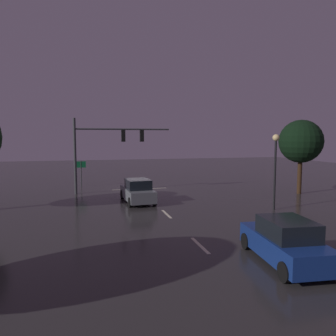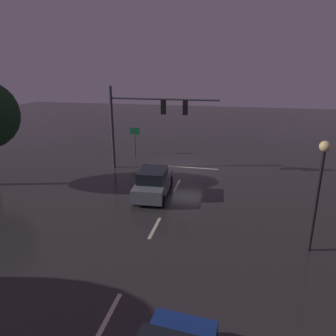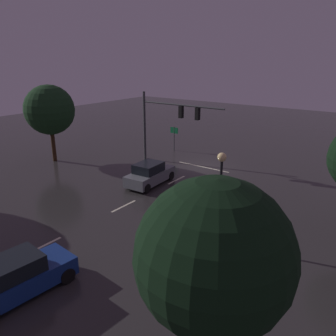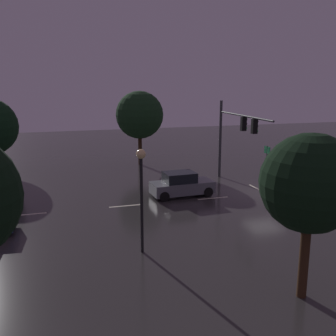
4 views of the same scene
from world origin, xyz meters
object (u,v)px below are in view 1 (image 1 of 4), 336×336
object	(u,v)px
traffic_signal_assembly	(107,143)
route_sign	(81,168)
street_lamp_left_kerb	(275,157)
car_distant	(285,242)
car_approaching	(138,191)
tree_left_near	(301,142)

from	to	relation	value
traffic_signal_assembly	route_sign	world-z (taller)	traffic_signal_assembly
street_lamp_left_kerb	car_distant	bearing A→B (deg)	60.04
car_approaching	route_sign	xyz separation A→B (m)	(4.05, -8.92, 0.98)
street_lamp_left_kerb	route_sign	xyz separation A→B (m)	(12.29, -13.55, -1.67)
car_approaching	street_lamp_left_kerb	size ratio (longest dim) A/B	0.91
car_approaching	route_sign	size ratio (longest dim) A/B	1.81
traffic_signal_assembly	car_distant	size ratio (longest dim) A/B	1.81
car_approaching	tree_left_near	bearing A→B (deg)	-179.01
route_sign	tree_left_near	xyz separation A→B (m)	(-17.74, 8.69, 2.57)
car_approaching	tree_left_near	xyz separation A→B (m)	(-13.69, -0.24, 3.55)
car_distant	street_lamp_left_kerb	distance (m)	9.74
traffic_signal_assembly	street_lamp_left_kerb	distance (m)	13.78
car_distant	street_lamp_left_kerb	size ratio (longest dim) A/B	0.92
traffic_signal_assembly	route_sign	distance (m)	5.32
car_distant	street_lamp_left_kerb	xyz separation A→B (m)	(-4.68, -8.12, 2.65)
street_lamp_left_kerb	route_sign	bearing A→B (deg)	-47.78
traffic_signal_assembly	tree_left_near	world-z (taller)	traffic_signal_assembly
car_approaching	street_lamp_left_kerb	distance (m)	9.82
tree_left_near	traffic_signal_assembly	bearing A→B (deg)	-16.38
traffic_signal_assembly	route_sign	bearing A→B (deg)	-61.36
street_lamp_left_kerb	traffic_signal_assembly	bearing A→B (deg)	-43.17
traffic_signal_assembly	car_distant	distance (m)	18.65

